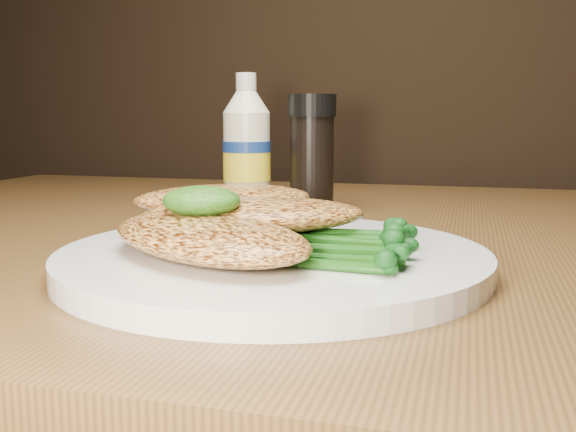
# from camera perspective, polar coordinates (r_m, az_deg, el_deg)

# --- Properties ---
(plate) EXTENTS (0.30, 0.30, 0.02)m
(plate) POSITION_cam_1_polar(r_m,az_deg,el_deg) (0.46, -1.28, -3.79)
(plate) COLOR white
(plate) RESTS_ON dining_table
(chicken_front) EXTENTS (0.20, 0.17, 0.03)m
(chicken_front) POSITION_cam_1_polar(r_m,az_deg,el_deg) (0.43, -6.96, -1.82)
(chicken_front) COLOR gold
(chicken_front) RESTS_ON plate
(chicken_mid) EXTENTS (0.18, 0.14, 0.02)m
(chicken_mid) POSITION_cam_1_polar(r_m,az_deg,el_deg) (0.47, -2.96, 0.08)
(chicken_mid) COLOR gold
(chicken_mid) RESTS_ON plate
(chicken_back) EXTENTS (0.16, 0.13, 0.02)m
(chicken_back) POSITION_cam_1_polar(r_m,az_deg,el_deg) (0.52, -5.55, 1.52)
(chicken_back) COLOR gold
(chicken_back) RESTS_ON plate
(pesto_front) EXTENTS (0.07, 0.06, 0.02)m
(pesto_front) POSITION_cam_1_polar(r_m,az_deg,el_deg) (0.45, -7.50, 1.30)
(pesto_front) COLOR #0A3507
(pesto_front) RESTS_ON chicken_front
(broccolini_bundle) EXTENTS (0.15, 0.13, 0.02)m
(broccolini_bundle) POSITION_cam_1_polar(r_m,az_deg,el_deg) (0.44, 3.30, -1.93)
(broccolini_bundle) COLOR #174B10
(broccolini_bundle) RESTS_ON plate
(mayo_bottle) EXTENTS (0.05, 0.05, 0.15)m
(mayo_bottle) POSITION_cam_1_polar(r_m,az_deg,el_deg) (0.75, -3.59, 6.40)
(mayo_bottle) COLOR white
(mayo_bottle) RESTS_ON dining_table
(pepper_grinder) EXTENTS (0.06, 0.06, 0.13)m
(pepper_grinder) POSITION_cam_1_polar(r_m,az_deg,el_deg) (0.74, 2.08, 5.44)
(pepper_grinder) COLOR black
(pepper_grinder) RESTS_ON dining_table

